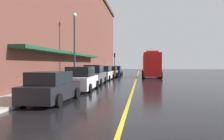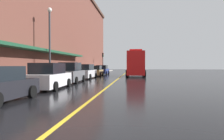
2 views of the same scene
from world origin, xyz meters
The scene contains 15 objects.
ground_plane centered at (0.00, 25.00, 0.00)m, with size 112.00×112.00×0.00m, color black.
sidewalk_left centered at (-6.20, 25.00, 0.07)m, with size 2.40×70.00×0.15m, color #ADA8A0.
lane_center_stripe centered at (0.00, 25.00, 0.00)m, with size 0.16×70.00×0.01m, color gold.
brick_building_left centered at (-12.96, 24.00, 8.05)m, with size 12.29×64.00×16.08m.
parked_car_1 centered at (-3.89, 8.71, 0.84)m, with size 2.20×4.71×1.81m.
parked_car_2 centered at (-4.03, 14.08, 0.88)m, with size 2.04×4.60×1.91m.
parked_car_3 centered at (-4.03, 20.14, 0.83)m, with size 2.05×4.87×1.78m.
parked_car_4 centered at (-4.02, 26.58, 0.76)m, with size 2.13×4.70×1.61m.
parked_car_5 centered at (-3.87, 32.24, 0.79)m, with size 2.14×4.36×1.67m.
fire_truck centered at (2.13, 26.01, 1.82)m, with size 2.79×7.64×3.83m.
parking_meter_0 centered at (-5.35, 25.44, 1.06)m, with size 0.14×0.18×1.33m.
parking_meter_1 centered at (-5.35, 5.77, 1.06)m, with size 0.14×0.18×1.33m.
parking_meter_2 centered at (-5.35, 23.47, 1.06)m, with size 0.14×0.18×1.33m.
street_lamp_left centered at (-5.95, 13.71, 4.40)m, with size 0.44×0.44×6.94m.
traffic_light_near centered at (-5.29, 41.79, 3.16)m, with size 0.38×0.36×4.30m.
Camera 2 is at (2.12, -5.28, 1.66)m, focal length 33.54 mm.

